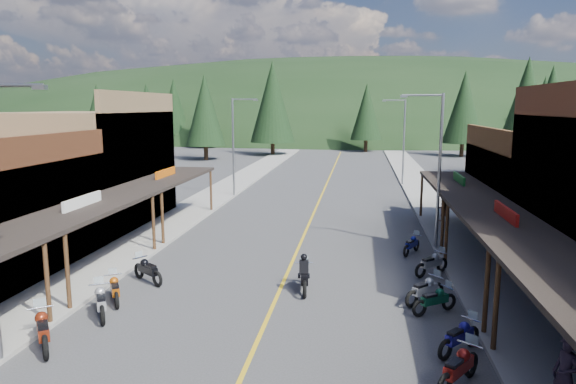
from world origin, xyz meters
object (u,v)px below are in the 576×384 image
at_px(bike_west_7, 115,288).
at_px(pedestrian_east_b, 442,208).
at_px(pine_9, 543,115).
at_px(streetlight_2, 437,164).
at_px(bike_east_7, 435,299).
at_px(pine_11, 526,108).
at_px(bike_east_9, 432,262).
at_px(pine_2, 273,102).
at_px(pine_7, 174,107).
at_px(pine_1, 206,107).
at_px(bike_east_5, 459,366).
at_px(pine_8, 148,118).
at_px(shop_west_3, 88,168).
at_px(bike_west_5, 43,328).
at_px(pedestrian_east_a, 565,375).
at_px(pine_4, 464,107).
at_px(pine_0, 98,112).
at_px(shop_east_3, 552,194).
at_px(streetlight_3, 402,138).
at_px(bike_west_8, 148,269).
at_px(bike_east_6, 459,335).
at_px(rider_on_bike, 304,276).
at_px(pine_5, 551,102).
at_px(bike_west_6, 101,300).
at_px(bike_east_8, 425,289).
at_px(streetlight_1, 235,142).
at_px(pine_3, 366,112).

height_order(bike_west_7, pedestrian_east_b, pedestrian_east_b).
bearing_deg(pine_9, bike_west_7, -123.02).
height_order(streetlight_2, bike_east_7, streetlight_2).
xyz_separation_m(pine_11, bike_east_9, (-13.67, -34.16, -6.61)).
xyz_separation_m(pine_2, pine_7, (-22.00, 18.00, -0.75)).
relative_size(pine_1, bike_east_5, 5.82).
xyz_separation_m(pine_2, pine_8, (-12.00, -18.00, -2.01)).
height_order(shop_west_3, bike_west_5, shop_west_3).
xyz_separation_m(shop_west_3, pedestrian_east_a, (21.80, -17.85, -2.42)).
distance_m(pine_4, bike_west_5, 69.73).
distance_m(bike_west_5, bike_west_7, 3.88).
relative_size(pine_0, bike_west_5, 4.74).
relative_size(shop_east_3, pedestrian_east_b, 6.63).
bearing_deg(pine_4, bike_east_9, -101.74).
height_order(pine_8, pedestrian_east_a, pine_8).
height_order(streetlight_3, bike_west_8, streetlight_3).
xyz_separation_m(bike_east_6, pedestrian_east_a, (1.83, -3.02, 0.53)).
bearing_deg(shop_west_3, pine_4, 56.87).
relative_size(shop_west_3, rider_on_bike, 4.91).
distance_m(shop_west_3, streetlight_3, 27.94).
xyz_separation_m(bike_west_8, pedestrian_east_b, (14.00, 13.25, 0.38)).
bearing_deg(pine_2, pedestrian_east_b, -67.17).
relative_size(pine_5, bike_west_6, 6.47).
height_order(pine_7, pine_8, pine_7).
bearing_deg(pedestrian_east_b, bike_east_6, 59.91).
bearing_deg(bike_east_8, bike_east_5, -42.04).
bearing_deg(pedestrian_east_b, pine_2, -90.34).
height_order(pine_1, bike_east_8, pine_1).
distance_m(streetlight_1, bike_west_7, 23.48).
bearing_deg(pedestrian_east_b, pine_4, -125.11).
bearing_deg(bike_east_6, streetlight_2, 129.13).
height_order(streetlight_1, bike_east_8, streetlight_1).
bearing_deg(pine_1, bike_east_8, -66.93).
height_order(rider_on_bike, pedestrian_east_a, pedestrian_east_a).
relative_size(pine_0, pine_8, 1.10).
relative_size(bike_west_7, rider_on_bike, 0.89).
relative_size(shop_east_3, streetlight_3, 1.36).
distance_m(pine_3, pine_9, 29.00).
bearing_deg(bike_west_8, pine_8, 59.68).
distance_m(pine_4, pine_11, 22.09).
height_order(bike_west_6, pedestrian_east_a, pedestrian_east_a).
xyz_separation_m(pine_8, pine_9, (46.00, 5.00, 0.40)).
bearing_deg(bike_east_8, pine_2, 151.64).
bearing_deg(pine_11, bike_west_7, -123.58).
bearing_deg(pine_5, pine_7, 176.53).
xyz_separation_m(pine_3, pine_7, (-36.00, 10.00, 0.75)).
bearing_deg(shop_west_3, shop_east_3, 0.00).
height_order(streetlight_2, bike_west_8, streetlight_2).
distance_m(pine_4, pedestrian_east_b, 47.03).
bearing_deg(pine_8, streetlight_1, -50.10).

